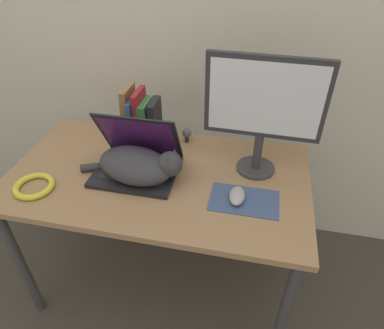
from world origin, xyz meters
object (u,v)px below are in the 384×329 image
Objects in this scene: laptop at (137,160)px; computer_mouse at (237,196)px; webcam at (187,134)px; cable_coil at (34,186)px; external_monitor at (264,108)px; cat at (139,165)px; book_row at (141,117)px.

computer_mouse is (0.43, -0.10, -0.03)m from laptop.
laptop reaches higher than webcam.
cable_coil is (-0.36, -0.20, -0.04)m from laptop.
external_monitor is (0.49, 0.11, 0.24)m from laptop.
cable_coil is (-0.85, -0.31, -0.28)m from external_monitor.
laptop is at bearing -167.29° from external_monitor.
laptop is 0.55m from external_monitor.
webcam is at bearing 155.94° from external_monitor.
cat is 6.40× the size of webcam.
webcam is (0.52, 0.46, 0.03)m from cable_coil.
computer_mouse is at bearing 7.39° from cable_coil.
book_row is (-0.09, 0.30, 0.04)m from cat.
cat is 0.42m from cable_coil.
external_monitor reaches higher than book_row.
laptop reaches higher than cat.
laptop reaches higher than cable_coil.
external_monitor is 0.95m from cable_coil.
external_monitor is at bearing 20.07° from cable_coil.
cat is at bearing -112.57° from webcam.
cable_coil is at bearing -151.08° from laptop.
book_row is at bearing 56.10° from cable_coil.
laptop is at bearing -76.05° from book_row.
computer_mouse is 1.52× the size of webcam.
webcam is (-0.33, 0.15, -0.25)m from external_monitor.
book_row reaches higher than cat.
cat is 2.77× the size of cable_coil.
webcam is at bearing 41.59° from cable_coil.
cat is 0.54m from external_monitor.
cat reaches higher than webcam.
webcam is (0.15, 0.26, -0.01)m from laptop.
book_row is (-0.49, 0.35, 0.09)m from computer_mouse.
cat reaches higher than cable_coil.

